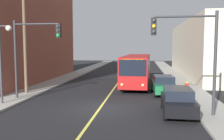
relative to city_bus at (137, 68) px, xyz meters
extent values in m
plane|color=black|center=(-2.20, -10.73, -1.82)|extent=(120.00, 120.00, 0.00)
cube|color=gray|center=(-9.45, -0.73, -1.74)|extent=(2.50, 90.00, 0.15)
cube|color=gray|center=(5.05, -0.73, -1.74)|extent=(2.50, 90.00, 0.15)
cube|color=#D8CC4C|center=(-2.20, 4.27, -1.81)|extent=(0.16, 60.00, 0.01)
cube|color=brown|center=(-15.70, 1.53, 4.91)|extent=(10.00, 21.81, 13.45)
cube|color=black|center=(-10.74, 1.53, -0.22)|extent=(0.06, 15.27, 1.30)
cube|color=black|center=(-10.74, 1.53, 2.98)|extent=(0.06, 15.27, 1.30)
cube|color=black|center=(-10.74, 1.53, 6.18)|extent=(0.06, 15.27, 1.30)
cube|color=black|center=(6.34, 10.32, -0.22)|extent=(0.06, 18.11, 1.30)
cube|color=black|center=(6.34, 10.32, 2.98)|extent=(0.06, 18.11, 1.30)
cube|color=maroon|center=(0.00, 0.01, 0.01)|extent=(3.02, 12.09, 2.75)
cube|color=black|center=(-0.23, -5.96, 0.53)|extent=(2.35, 0.17, 1.40)
cube|color=black|center=(0.23, 5.99, 0.63)|extent=(2.30, 0.17, 1.10)
cube|color=black|center=(-1.25, 0.06, 0.53)|extent=(0.46, 10.19, 1.10)
cube|color=black|center=(1.25, -0.04, 0.53)|extent=(0.46, 10.19, 1.10)
cube|color=orange|center=(-0.23, -5.95, 1.13)|extent=(1.79, 0.13, 0.30)
sphere|color=#F9D872|center=(-1.13, -5.97, -0.92)|extent=(0.24, 0.24, 0.24)
sphere|color=#F9D872|center=(0.66, -6.04, -0.92)|extent=(0.24, 0.24, 0.24)
cylinder|color=black|center=(-1.29, -4.14, -1.32)|extent=(0.34, 1.01, 1.00)
cylinder|color=black|center=(0.96, -4.23, -1.32)|extent=(0.34, 1.01, 1.00)
cylinder|color=black|center=(-0.99, 3.55, -1.32)|extent=(0.34, 1.01, 1.00)
cylinder|color=black|center=(1.26, 3.47, -1.32)|extent=(0.34, 1.01, 1.00)
cube|color=black|center=(2.77, -11.64, -1.15)|extent=(1.89, 4.43, 0.70)
cube|color=black|center=(2.77, -11.64, -0.50)|extent=(1.67, 2.50, 0.60)
cylinder|color=black|center=(1.94, -13.12, -1.50)|extent=(0.23, 0.64, 0.64)
cylinder|color=black|center=(3.54, -13.16, -1.50)|extent=(0.23, 0.64, 0.64)
cylinder|color=black|center=(2.00, -10.12, -1.50)|extent=(0.23, 0.64, 0.64)
cylinder|color=black|center=(3.60, -10.16, -1.50)|extent=(0.23, 0.64, 0.64)
cube|color=#196038|center=(2.45, -5.07, -1.15)|extent=(1.95, 4.46, 0.70)
cube|color=black|center=(2.45, -5.07, -0.50)|extent=(1.70, 2.52, 0.60)
cylinder|color=black|center=(1.70, -6.60, -1.50)|extent=(0.24, 0.65, 0.64)
cylinder|color=black|center=(3.30, -6.54, -1.50)|extent=(0.24, 0.65, 0.64)
cylinder|color=black|center=(1.60, -3.60, -1.50)|extent=(0.24, 0.65, 0.64)
cylinder|color=black|center=(3.20, -3.55, -1.50)|extent=(0.24, 0.65, 0.64)
cylinder|color=brown|center=(-9.40, -6.73, 3.75)|extent=(0.28, 0.28, 10.84)
cylinder|color=#2D2D33|center=(-9.15, -8.83, 1.33)|extent=(0.18, 0.18, 6.00)
cylinder|color=#2D2D33|center=(-7.40, -8.83, 4.03)|extent=(3.50, 0.12, 0.12)
cube|color=black|center=(-5.65, -8.83, 3.48)|extent=(0.32, 0.36, 1.00)
sphere|color=#2D2D2D|center=(-5.65, -9.02, 3.80)|extent=(0.22, 0.22, 0.22)
sphere|color=#2D2D2D|center=(-5.65, -9.02, 3.48)|extent=(0.22, 0.22, 0.22)
sphere|color=green|center=(-5.65, -9.02, 3.16)|extent=(0.22, 0.22, 0.22)
cylinder|color=#2D2D33|center=(4.75, -12.15, 1.33)|extent=(0.18, 0.18, 6.00)
cylinder|color=#2D2D33|center=(3.00, -12.15, 4.03)|extent=(3.50, 0.12, 0.12)
cube|color=black|center=(1.25, -12.15, 3.48)|extent=(0.32, 0.36, 1.00)
sphere|color=#2D2D2D|center=(1.25, -12.34, 3.80)|extent=(0.22, 0.22, 0.22)
sphere|color=#F2A519|center=(1.25, -12.34, 3.48)|extent=(0.22, 0.22, 0.22)
sphere|color=#2D2D2D|center=(1.25, -12.34, 3.16)|extent=(0.22, 0.22, 0.22)
cylinder|color=#38383D|center=(-9.25, -10.74, 1.08)|extent=(0.16, 0.16, 5.50)
cylinder|color=#38383D|center=(-8.90, -10.74, 3.73)|extent=(0.70, 0.10, 0.10)
sphere|color=#EAE5C6|center=(-8.55, -10.74, 3.58)|extent=(0.40, 0.40, 0.40)
cylinder|color=red|center=(4.65, -3.80, -1.32)|extent=(0.26, 0.26, 0.70)
sphere|color=gold|center=(4.65, -3.80, -0.95)|extent=(0.24, 0.24, 0.24)
cylinder|color=red|center=(4.49, -3.80, -1.22)|extent=(0.12, 0.10, 0.10)
cylinder|color=red|center=(4.81, -3.80, -1.22)|extent=(0.12, 0.10, 0.10)
camera|label=1|loc=(0.68, -26.92, 2.28)|focal=39.77mm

